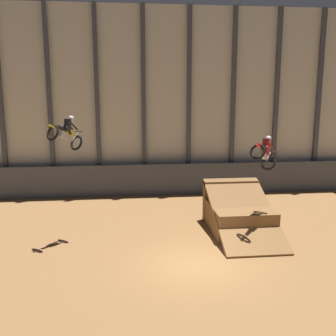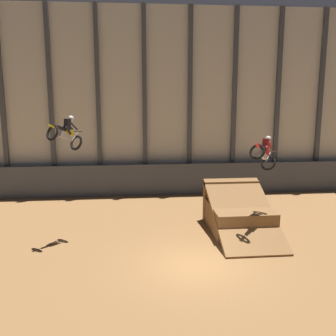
% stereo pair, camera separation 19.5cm
% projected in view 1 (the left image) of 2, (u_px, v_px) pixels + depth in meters
% --- Properties ---
extents(ground_plane, '(60.00, 60.00, 0.00)m').
position_uv_depth(ground_plane, '(197.00, 266.00, 15.85)').
color(ground_plane, olive).
extents(arena_back_wall, '(32.00, 0.40, 12.42)m').
position_uv_depth(arena_back_wall, '(166.00, 102.00, 26.33)').
color(arena_back_wall, beige).
rests_on(arena_back_wall, ground_plane).
extents(lower_barrier, '(31.36, 0.20, 2.11)m').
position_uv_depth(lower_barrier, '(167.00, 179.00, 26.60)').
color(lower_barrier, '#474C56').
rests_on(lower_barrier, ground_plane).
extents(dirt_ramp, '(2.96, 5.32, 2.38)m').
position_uv_depth(dirt_ramp, '(238.00, 214.00, 19.97)').
color(dirt_ramp, brown).
rests_on(dirt_ramp, ground_plane).
extents(rider_bike_left_air, '(1.68, 1.73, 1.66)m').
position_uv_depth(rider_bike_left_air, '(66.00, 133.00, 17.62)').
color(rider_bike_left_air, black).
extents(rider_bike_right_air, '(1.69, 1.71, 1.67)m').
position_uv_depth(rider_bike_right_air, '(264.00, 153.00, 17.80)').
color(rider_bike_right_air, black).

